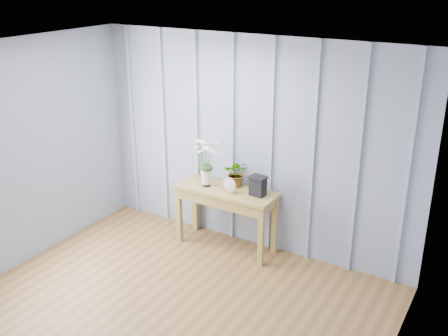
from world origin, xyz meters
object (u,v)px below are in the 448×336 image
Objects in this scene: daisy_vase at (206,156)px; carved_box at (258,186)px; sideboard at (226,198)px; felt_disc_vessel at (230,186)px.

carved_box is at bearing 5.97° from daisy_vase.
daisy_vase reaches higher than sideboard.
daisy_vase is at bearing -171.27° from sideboard.
felt_disc_vessel is at bearing -160.56° from carved_box.
felt_disc_vessel is 0.32m from carved_box.
felt_disc_vessel is at bearing -39.70° from sideboard.
felt_disc_vessel reaches higher than sideboard.
sideboard is at bearing -175.78° from carved_box.
daisy_vase reaches higher than carved_box.
daisy_vase reaches higher than felt_disc_vessel.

